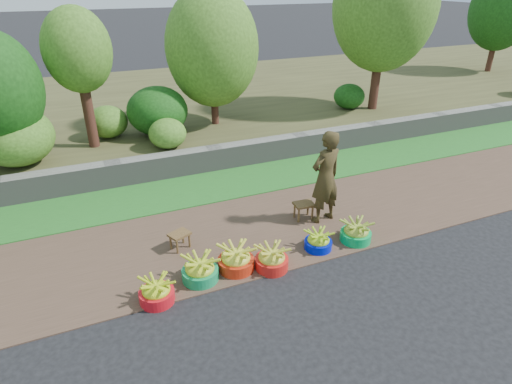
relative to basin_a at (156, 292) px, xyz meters
name	(u,v)px	position (x,y,z in m)	size (l,w,h in m)	color
ground_plane	(298,269)	(2.15, -0.13, -0.16)	(120.00, 120.00, 0.00)	black
dirt_shoulder	(265,229)	(2.15, 1.12, -0.15)	(80.00, 2.50, 0.02)	#4E382A
grass_verge	(227,183)	(2.15, 3.12, -0.14)	(80.00, 1.50, 0.04)	#246C22
retaining_wall	(214,158)	(2.15, 3.97, 0.11)	(80.00, 0.35, 0.55)	slate
earth_bank	(167,106)	(2.15, 8.87, 0.09)	(80.00, 10.00, 0.50)	#474624
basin_a	(156,292)	(0.00, 0.00, 0.00)	(0.49, 0.49, 0.36)	red
basin_b	(200,270)	(0.68, 0.20, 0.02)	(0.54, 0.54, 0.40)	#12874C
basin_c	(236,259)	(1.26, 0.23, 0.02)	(0.56, 0.56, 0.42)	red
basin_d	(272,259)	(1.77, 0.05, 0.01)	(0.52, 0.52, 0.38)	red
basin_e	(318,241)	(2.69, 0.22, -0.01)	(0.45, 0.45, 0.34)	#0011BC
basin_f	(356,232)	(3.39, 0.17, 0.01)	(0.52, 0.52, 0.39)	#059C4A
stool_left	(180,236)	(0.61, 1.11, 0.09)	(0.40, 0.36, 0.29)	brown
stool_right	(304,206)	(2.94, 1.17, 0.11)	(0.37, 0.30, 0.31)	brown
vendor_woman	(325,177)	(3.24, 0.99, 0.71)	(0.62, 0.41, 1.71)	black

